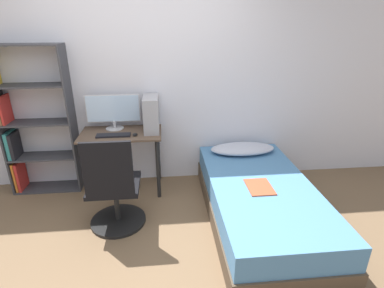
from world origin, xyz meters
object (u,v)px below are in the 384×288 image
(bookshelf, at_px, (30,127))
(bed, at_px, (259,201))
(office_chair, at_px, (114,194))
(pc_tower, at_px, (151,114))
(keyboard, at_px, (113,135))
(monitor, at_px, (113,110))

(bookshelf, bearing_deg, bed, -19.27)
(office_chair, xyz_separation_m, pc_tower, (0.37, 0.77, 0.57))
(office_chair, height_order, keyboard, office_chair)
(monitor, relative_size, pc_tower, 1.56)
(monitor, bearing_deg, pc_tower, -12.36)
(bookshelf, relative_size, monitor, 2.76)
(keyboard, xyz_separation_m, pc_tower, (0.42, 0.16, 0.19))
(office_chair, height_order, monitor, monitor)
(monitor, bearing_deg, keyboard, -86.06)
(monitor, height_order, pc_tower, monitor)
(pc_tower, bearing_deg, keyboard, -159.61)
(keyboard, relative_size, pc_tower, 0.94)
(bed, xyz_separation_m, keyboard, (-1.52, 0.64, 0.55))
(bed, bearing_deg, monitor, 149.80)
(office_chair, height_order, pc_tower, pc_tower)
(bookshelf, relative_size, keyboard, 4.58)
(pc_tower, bearing_deg, monitor, 167.64)
(bookshelf, height_order, office_chair, bookshelf)
(office_chair, height_order, bed, office_chair)
(bookshelf, bearing_deg, monitor, 1.39)
(bookshelf, xyz_separation_m, pc_tower, (1.39, -0.07, 0.14))
(monitor, bearing_deg, bookshelf, -178.61)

